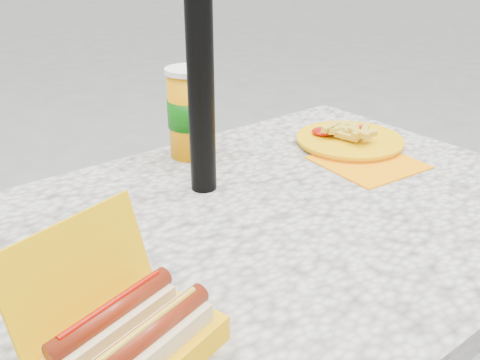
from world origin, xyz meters
TOP-DOWN VIEW (x-y plane):
  - picnic_table at (0.00, 0.00)m, footprint 1.20×0.80m
  - umbrella_pole at (0.00, 0.16)m, footprint 0.05×0.05m
  - hotdog_box at (-0.34, -0.17)m, footprint 0.24×0.22m
  - fries_plate at (0.40, 0.13)m, footprint 0.29×0.33m
  - soda_cup at (0.08, 0.32)m, footprint 0.11×0.11m

SIDE VIEW (x-z plane):
  - picnic_table at x=0.00m, z-range 0.27..1.02m
  - fries_plate at x=0.40m, z-range 0.74..0.79m
  - hotdog_box at x=-0.34m, z-range 0.71..0.87m
  - soda_cup at x=0.08m, z-range 0.75..0.95m
  - umbrella_pole at x=0.00m, z-range 0.00..2.20m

